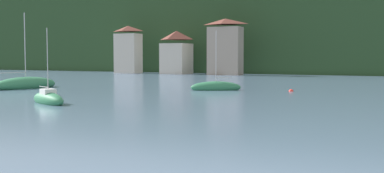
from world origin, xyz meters
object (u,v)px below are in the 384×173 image
shore_building_central (225,47)px  mooring_buoy_mid (291,91)px  shore_building_west (128,50)px  sailboat_far_1 (26,85)px  shore_building_westcentral (176,53)px  sailboat_far_8 (216,87)px  sailboat_mid_7 (48,99)px

shore_building_central → mooring_buoy_mid: 41.94m
shore_building_west → sailboat_far_1: bearing=-70.2°
shore_building_westcentral → mooring_buoy_mid: shore_building_westcentral is taller
sailboat_far_8 → sailboat_mid_7: bearing=41.5°
shore_building_central → mooring_buoy_mid: (21.25, -35.80, -5.06)m
sailboat_far_1 → sailboat_mid_7: size_ratio=1.47×
shore_building_west → sailboat_far_8: 51.67m
sailboat_mid_7 → sailboat_far_8: bearing=98.1°
sailboat_mid_7 → shore_building_central: bearing=124.4°
shore_building_west → sailboat_far_1: shore_building_west is taller
sailboat_far_1 → sailboat_mid_7: (13.78, -11.58, -0.09)m
shore_building_westcentral → shore_building_central: (10.67, -0.98, 0.97)m
mooring_buoy_mid → shore_building_west: bearing=139.9°
shore_building_west → mooring_buoy_mid: (42.59, -35.87, -4.69)m
shore_building_westcentral → sailboat_far_8: size_ratio=1.32×
shore_building_west → mooring_buoy_mid: size_ratio=21.15×
sailboat_far_1 → mooring_buoy_mid: (26.85, 7.90, -0.39)m
shore_building_central → mooring_buoy_mid: bearing=-59.3°
sailboat_far_1 → sailboat_far_8: sailboat_far_1 is taller
shore_building_central → sailboat_mid_7: bearing=-81.6°
shore_building_central → sailboat_far_8: 40.21m
shore_building_westcentral → sailboat_far_8: bearing=-57.3°
shore_building_west → shore_building_central: 21.34m
shore_building_westcentral → sailboat_far_1: 45.12m
mooring_buoy_mid → sailboat_mid_7: bearing=-123.9°
shore_building_central → shore_building_westcentral: bearing=174.7°
shore_building_west → mooring_buoy_mid: 55.88m
sailboat_mid_7 → mooring_buoy_mid: size_ratio=12.78×
shore_building_westcentral → shore_building_central: 10.76m
sailboat_mid_7 → mooring_buoy_mid: bearing=82.2°
shore_building_central → sailboat_far_1: bearing=-97.3°
shore_building_west → sailboat_far_1: (15.74, -43.77, -4.30)m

